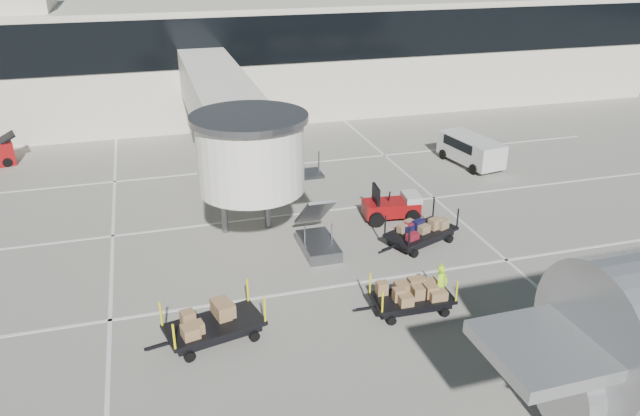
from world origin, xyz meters
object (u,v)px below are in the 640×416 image
Objects in this scene: box_cart_near at (411,298)px; baggage_tug at (393,207)px; minivan at (470,148)px; suitcase_cart at (422,233)px; ground_worker at (441,286)px; box_cart_far at (216,324)px.

baggage_tug is at bearing 73.86° from box_cart_near.
minivan is (7.32, 6.00, 0.35)m from baggage_tug.
suitcase_cart is at bearing 62.65° from box_cart_near.
suitcase_cart is 11.32m from minivan.
ground_worker is at bearing -128.55° from suitcase_cart.
ground_worker is at bearing -131.71° from minivan.
baggage_tug is 2.83m from suitcase_cart.
box_cart_near is 16.76m from minivan.
box_cart_near is (-2.41, -7.64, -0.06)m from baggage_tug.
minivan is at bearing 29.25° from suitcase_cart.
box_cart_near is at bearing 154.80° from ground_worker.
baggage_tug is 1.69× the size of ground_worker.
minivan is at bearing 55.84° from box_cart_near.
baggage_tug reaches higher than minivan.
box_cart_near is 6.99m from box_cart_far.
minivan reaches higher than suitcase_cart.
minivan is (16.71, 13.37, 0.39)m from box_cart_far.
ground_worker is 0.36× the size of minivan.
ground_worker reaches higher than minivan.
minivan is (9.73, 13.64, 0.41)m from box_cart_near.
baggage_tug is at bearing 72.83° from suitcase_cart.
minivan is at bearing 45.92° from baggage_tug.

